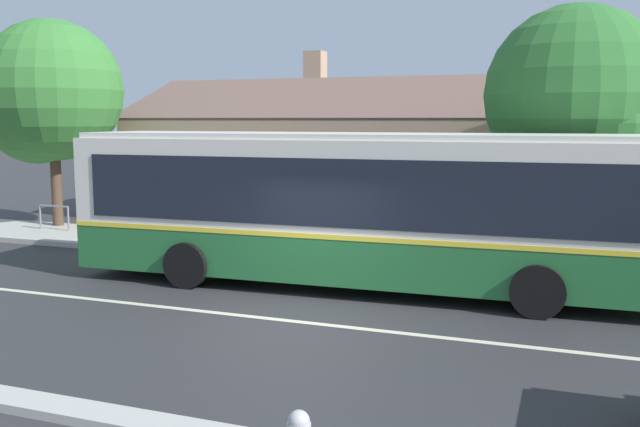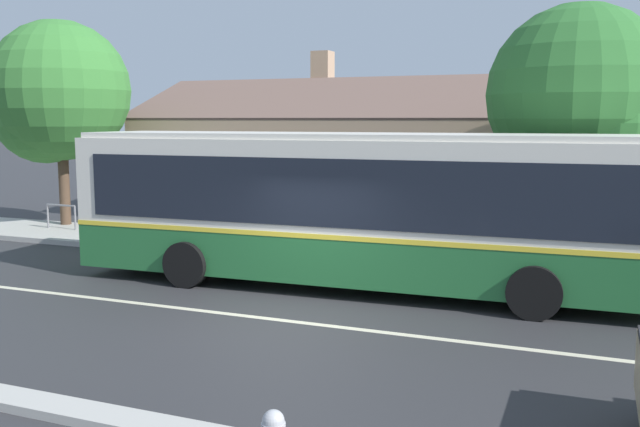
{
  "view_description": "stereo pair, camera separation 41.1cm",
  "coord_description": "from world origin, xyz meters",
  "px_view_note": "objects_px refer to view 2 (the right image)",
  "views": [
    {
      "loc": [
        4.96,
        -11.44,
        3.62
      ],
      "look_at": [
        -0.86,
        3.74,
        1.45
      ],
      "focal_mm": 40.0,
      "sensor_mm": 36.0,
      "label": 1
    },
    {
      "loc": [
        5.34,
        -11.28,
        3.62
      ],
      "look_at": [
        -0.86,
        3.74,
        1.45
      ],
      "focal_mm": 40.0,
      "sensor_mm": 36.0,
      "label": 2
    }
  ],
  "objects_px": {
    "transit_bus": "(355,206)",
    "street_tree_secondary": "(55,97)",
    "street_tree_primary": "(584,102)",
    "bike_rack": "(61,212)",
    "bench_by_building": "(148,223)"
  },
  "relations": [
    {
      "from": "transit_bus",
      "to": "street_tree_secondary",
      "type": "bearing_deg",
      "value": 160.82
    },
    {
      "from": "bench_by_building",
      "to": "street_tree_primary",
      "type": "relative_size",
      "value": 0.28
    },
    {
      "from": "street_tree_primary",
      "to": "street_tree_secondary",
      "type": "xyz_separation_m",
      "value": [
        -16.08,
        0.29,
        0.3
      ]
    },
    {
      "from": "transit_bus",
      "to": "street_tree_primary",
      "type": "relative_size",
      "value": 1.98
    },
    {
      "from": "street_tree_primary",
      "to": "bike_rack",
      "type": "distance_m",
      "value": 15.74
    },
    {
      "from": "street_tree_secondary",
      "to": "bike_rack",
      "type": "bearing_deg",
      "value": -47.31
    },
    {
      "from": "street_tree_primary",
      "to": "bike_rack",
      "type": "xyz_separation_m",
      "value": [
        -15.38,
        -0.47,
        -3.33
      ]
    },
    {
      "from": "street_tree_secondary",
      "to": "transit_bus",
      "type": "bearing_deg",
      "value": -19.18
    },
    {
      "from": "bench_by_building",
      "to": "bike_rack",
      "type": "height_order",
      "value": "bench_by_building"
    },
    {
      "from": "bike_rack",
      "to": "street_tree_primary",
      "type": "bearing_deg",
      "value": 1.73
    },
    {
      "from": "bench_by_building",
      "to": "street_tree_primary",
      "type": "height_order",
      "value": "street_tree_primary"
    },
    {
      "from": "street_tree_primary",
      "to": "bike_rack",
      "type": "bearing_deg",
      "value": -178.27
    },
    {
      "from": "bench_by_building",
      "to": "transit_bus",
      "type": "bearing_deg",
      "value": -21.78
    },
    {
      "from": "bike_rack",
      "to": "street_tree_secondary",
      "type": "bearing_deg",
      "value": 132.69
    },
    {
      "from": "transit_bus",
      "to": "street_tree_secondary",
      "type": "relative_size",
      "value": 1.85
    }
  ]
}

